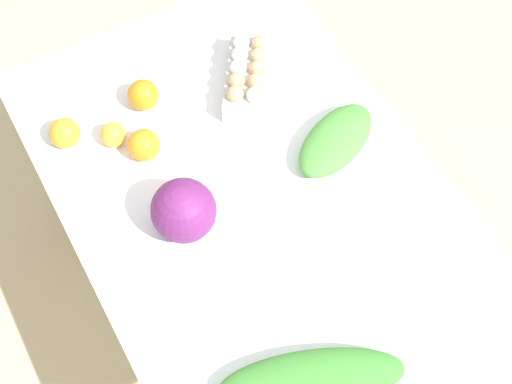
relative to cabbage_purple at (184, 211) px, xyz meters
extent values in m
plane|color=#C6B289|center=(-0.01, -0.18, -0.82)|extent=(8.00, 8.00, 0.00)
cube|color=silver|center=(-0.01, -0.18, -0.09)|extent=(1.34, 0.87, 0.03)
cylinder|color=brown|center=(-0.62, -0.56, -0.46)|extent=(0.06, 0.06, 0.71)
cylinder|color=brown|center=(0.60, -0.56, -0.46)|extent=(0.06, 0.06, 0.71)
cylinder|color=brown|center=(0.60, 0.19, -0.46)|extent=(0.06, 0.06, 0.71)
sphere|color=#6B2366|center=(0.00, 0.00, 0.00)|extent=(0.15, 0.15, 0.15)
cube|color=#B7B7B2|center=(0.30, -0.33, -0.05)|extent=(0.27, 0.23, 0.06)
sphere|color=white|center=(0.38, -0.36, 0.00)|extent=(0.04, 0.04, 0.04)
sphere|color=white|center=(0.35, -0.34, 0.00)|extent=(0.04, 0.04, 0.04)
sphere|color=white|center=(0.31, -0.31, 0.00)|extent=(0.04, 0.04, 0.04)
sphere|color=tan|center=(0.27, -0.29, 0.00)|extent=(0.04, 0.04, 0.04)
sphere|color=tan|center=(0.24, -0.26, 0.00)|extent=(0.04, 0.04, 0.04)
sphere|color=tan|center=(0.35, -0.40, 0.00)|extent=(0.04, 0.04, 0.04)
sphere|color=tan|center=(0.32, -0.38, 0.00)|extent=(0.04, 0.04, 0.04)
sphere|color=tan|center=(0.28, -0.35, 0.00)|extent=(0.04, 0.04, 0.04)
sphere|color=tan|center=(0.25, -0.33, 0.00)|extent=(0.04, 0.04, 0.04)
sphere|color=white|center=(0.21, -0.31, 0.00)|extent=(0.04, 0.04, 0.04)
ellipsoid|color=#4C933D|center=(0.01, -0.42, -0.04)|extent=(0.22, 0.29, 0.07)
ellipsoid|color=#3D8433|center=(-0.46, -0.06, -0.04)|extent=(0.26, 0.41, 0.06)
sphere|color=#F9A833|center=(0.30, 0.05, -0.04)|extent=(0.06, 0.06, 0.06)
sphere|color=orange|center=(0.36, 0.15, -0.04)|extent=(0.08, 0.08, 0.08)
sphere|color=orange|center=(0.23, 0.00, -0.04)|extent=(0.08, 0.08, 0.08)
sphere|color=orange|center=(0.37, -0.07, -0.04)|extent=(0.08, 0.08, 0.08)
camera|label=1|loc=(-0.76, 0.24, 1.41)|focal=50.00mm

